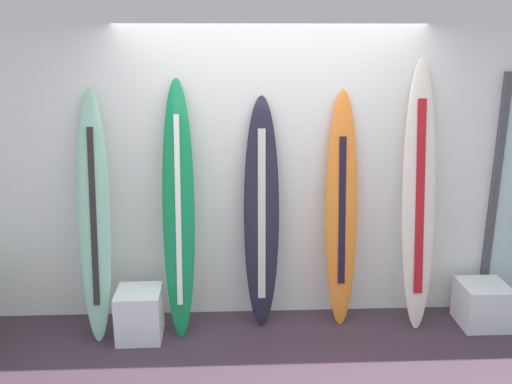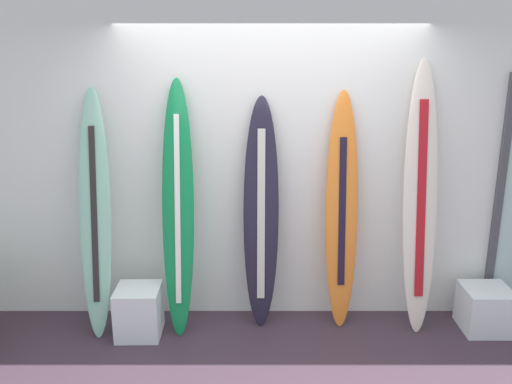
{
  "view_description": "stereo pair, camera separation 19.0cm",
  "coord_description": "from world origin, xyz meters",
  "px_view_note": "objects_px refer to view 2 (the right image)",
  "views": [
    {
      "loc": [
        -0.31,
        -3.28,
        2.4
      ],
      "look_at": [
        -0.13,
        0.95,
        1.2
      ],
      "focal_mm": 38.38,
      "sensor_mm": 36.0,
      "label": 1
    },
    {
      "loc": [
        -0.12,
        -3.28,
        2.4
      ],
      "look_at": [
        -0.13,
        0.95,
        1.2
      ],
      "focal_mm": 38.38,
      "sensor_mm": 36.0,
      "label": 2
    }
  ],
  "objects_px": {
    "surfboard_sunset": "(343,212)",
    "display_block_left": "(140,311)",
    "surfboard_ivory": "(421,200)",
    "surfboard_charcoal": "(262,216)",
    "surfboard_seafoam": "(96,216)",
    "display_block_center": "(486,309)",
    "surfboard_emerald": "(179,209)"
  },
  "relations": [
    {
      "from": "surfboard_sunset",
      "to": "display_block_center",
      "type": "distance_m",
      "value": 1.48
    },
    {
      "from": "surfboard_seafoam",
      "to": "surfboard_sunset",
      "type": "bearing_deg",
      "value": 2.95
    },
    {
      "from": "surfboard_sunset",
      "to": "display_block_left",
      "type": "relative_size",
      "value": 4.8
    },
    {
      "from": "surfboard_sunset",
      "to": "display_block_left",
      "type": "bearing_deg",
      "value": -171.94
    },
    {
      "from": "surfboard_charcoal",
      "to": "display_block_center",
      "type": "distance_m",
      "value": 2.06
    },
    {
      "from": "display_block_center",
      "to": "surfboard_seafoam",
      "type": "bearing_deg",
      "value": 179.15
    },
    {
      "from": "surfboard_emerald",
      "to": "surfboard_sunset",
      "type": "relative_size",
      "value": 1.05
    },
    {
      "from": "display_block_left",
      "to": "surfboard_emerald",
      "type": "bearing_deg",
      "value": 24.04
    },
    {
      "from": "surfboard_emerald",
      "to": "display_block_center",
      "type": "height_order",
      "value": "surfboard_emerald"
    },
    {
      "from": "surfboard_seafoam",
      "to": "surfboard_charcoal",
      "type": "height_order",
      "value": "surfboard_seafoam"
    },
    {
      "from": "surfboard_seafoam",
      "to": "surfboard_ivory",
      "type": "distance_m",
      "value": 2.65
    },
    {
      "from": "surfboard_emerald",
      "to": "surfboard_ivory",
      "type": "xyz_separation_m",
      "value": [
        1.97,
        0.03,
        0.07
      ]
    },
    {
      "from": "surfboard_seafoam",
      "to": "surfboard_sunset",
      "type": "xyz_separation_m",
      "value": [
        2.02,
        0.1,
        0.0
      ]
    },
    {
      "from": "surfboard_charcoal",
      "to": "surfboard_ivory",
      "type": "relative_size",
      "value": 0.87
    },
    {
      "from": "surfboard_charcoal",
      "to": "surfboard_sunset",
      "type": "xyz_separation_m",
      "value": [
        0.67,
        0.0,
        0.03
      ]
    },
    {
      "from": "surfboard_seafoam",
      "to": "display_block_left",
      "type": "relative_size",
      "value": 4.86
    },
    {
      "from": "surfboard_emerald",
      "to": "surfboard_ivory",
      "type": "distance_m",
      "value": 1.98
    },
    {
      "from": "surfboard_emerald",
      "to": "display_block_center",
      "type": "bearing_deg",
      "value": -1.43
    },
    {
      "from": "surfboard_emerald",
      "to": "surfboard_ivory",
      "type": "height_order",
      "value": "surfboard_ivory"
    },
    {
      "from": "surfboard_emerald",
      "to": "surfboard_sunset",
      "type": "distance_m",
      "value": 1.35
    },
    {
      "from": "surfboard_seafoam",
      "to": "display_block_left",
      "type": "xyz_separation_m",
      "value": [
        0.34,
        -0.13,
        -0.79
      ]
    },
    {
      "from": "surfboard_sunset",
      "to": "surfboard_ivory",
      "type": "relative_size",
      "value": 0.89
    },
    {
      "from": "surfboard_sunset",
      "to": "display_block_center",
      "type": "height_order",
      "value": "surfboard_sunset"
    },
    {
      "from": "surfboard_charcoal",
      "to": "surfboard_ivory",
      "type": "distance_m",
      "value": 1.31
    },
    {
      "from": "surfboard_seafoam",
      "to": "display_block_center",
      "type": "xyz_separation_m",
      "value": [
        3.25,
        -0.05,
        -0.81
      ]
    },
    {
      "from": "surfboard_ivory",
      "to": "display_block_left",
      "type": "height_order",
      "value": "surfboard_ivory"
    },
    {
      "from": "surfboard_emerald",
      "to": "display_block_center",
      "type": "xyz_separation_m",
      "value": [
        2.57,
        -0.06,
        -0.86
      ]
    },
    {
      "from": "surfboard_seafoam",
      "to": "display_block_center",
      "type": "relative_size",
      "value": 5.17
    },
    {
      "from": "surfboard_seafoam",
      "to": "surfboard_ivory",
      "type": "bearing_deg",
      "value": 1.09
    },
    {
      "from": "surfboard_ivory",
      "to": "surfboard_sunset",
      "type": "bearing_deg",
      "value": 175.13
    },
    {
      "from": "surfboard_ivory",
      "to": "surfboard_charcoal",
      "type": "bearing_deg",
      "value": 177.72
    },
    {
      "from": "surfboard_emerald",
      "to": "display_block_left",
      "type": "distance_m",
      "value": 0.92
    }
  ]
}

